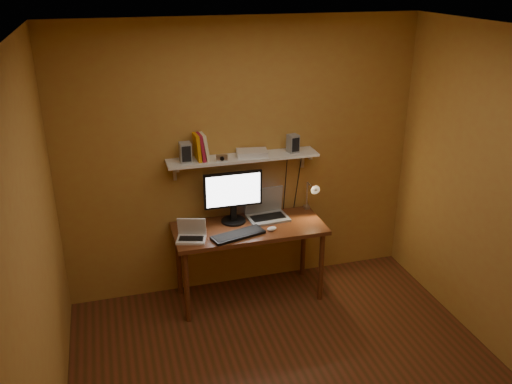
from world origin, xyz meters
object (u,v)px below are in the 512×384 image
object	(u,v)px
monitor	(233,194)
speaker_right	(293,143)
netbook	(191,234)
keyboard	(238,235)
speaker_left	(185,152)
shelf_camera	(222,158)
mouse	(272,229)
laptop	(266,210)
wall_shelf	(243,158)
router	(252,153)
desk	(249,235)
desk_lamp	(312,193)

from	to	relation	value
monitor	speaker_right	size ratio (longest dim) A/B	3.27
netbook	keyboard	bearing A→B (deg)	8.32
speaker_left	shelf_camera	distance (m)	0.33
keyboard	mouse	bearing A→B (deg)	-10.78
laptop	netbook	distance (m)	0.81
keyboard	speaker_right	xyz separation A→B (m)	(0.62, 0.34, 0.70)
wall_shelf	router	bearing A→B (deg)	5.11
mouse	wall_shelf	bearing A→B (deg)	101.86
speaker_left	monitor	bearing A→B (deg)	-6.62
desk	keyboard	distance (m)	0.24
desk_lamp	speaker_left	xyz separation A→B (m)	(-1.19, 0.06, 0.51)
speaker_left	shelf_camera	xyz separation A→B (m)	(0.31, -0.07, -0.06)
wall_shelf	netbook	distance (m)	0.84
wall_shelf	keyboard	xyz separation A→B (m)	(-0.14, -0.35, -0.60)
monitor	speaker_left	size ratio (longest dim) A/B	3.06
desk	speaker_left	xyz separation A→B (m)	(-0.53, 0.18, 0.80)
desk	netbook	distance (m)	0.58
laptop	speaker_right	xyz separation A→B (m)	(0.26, 0.02, 0.63)
wall_shelf	mouse	distance (m)	0.70
desk	mouse	bearing A→B (deg)	-36.37
netbook	router	world-z (taller)	router
keyboard	monitor	bearing A→B (deg)	68.26
speaker_left	router	size ratio (longest dim) A/B	0.64
keyboard	speaker_right	bearing A→B (deg)	13.42
desk_lamp	router	size ratio (longest dim) A/B	1.34
monitor	speaker_right	xyz separation A→B (m)	(0.59, 0.04, 0.43)
wall_shelf	monitor	world-z (taller)	wall_shelf
desk_lamp	laptop	bearing A→B (deg)	175.18
monitor	keyboard	bearing A→B (deg)	-96.23
monitor	laptop	world-z (taller)	monitor
mouse	desk_lamp	xyz separation A→B (m)	(0.48, 0.26, 0.19)
laptop	netbook	world-z (taller)	laptop
keyboard	netbook	bearing A→B (deg)	155.98
monitor	router	distance (m)	0.42
monitor	mouse	distance (m)	0.48
laptop	keyboard	world-z (taller)	laptop
laptop	netbook	bearing A→B (deg)	-165.27
desk	keyboard	size ratio (longest dim) A/B	2.88
wall_shelf	speaker_left	distance (m)	0.54
desk	speaker_left	size ratio (longest dim) A/B	7.81
wall_shelf	laptop	world-z (taller)	wall_shelf
desk_lamp	router	distance (m)	0.73
wall_shelf	speaker_left	world-z (taller)	speaker_left
monitor	keyboard	distance (m)	0.40
wall_shelf	router	size ratio (longest dim) A/B	5.00
netbook	speaker_right	xyz separation A→B (m)	(1.03, 0.28, 0.66)
monitor	mouse	xyz separation A→B (m)	(0.29, -0.28, -0.26)
netbook	laptop	bearing A→B (deg)	35.63
desk_lamp	desk	bearing A→B (deg)	-169.19
monitor	netbook	xyz separation A→B (m)	(-0.44, -0.24, -0.23)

